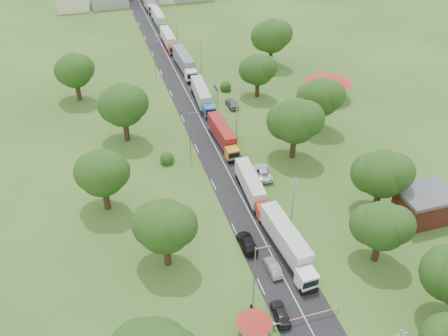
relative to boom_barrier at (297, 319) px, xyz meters
name	(u,v)px	position (x,y,z in m)	size (l,w,h in m)	color
ground	(244,202)	(1.36, 25.00, -0.89)	(260.00, 260.00, 0.00)	#2B4A18
road	(212,140)	(1.36, 45.00, -0.89)	(8.00, 200.00, 0.04)	black
boom_barrier	(297,319)	(0.00, 0.00, 0.00)	(9.22, 0.35, 1.18)	slate
guard_booth	(254,324)	(-5.84, 0.00, 1.27)	(4.40, 4.40, 3.45)	beige
info_sign	(216,90)	(6.56, 60.00, 2.11)	(0.12, 3.10, 4.10)	slate
pole_1	(293,200)	(6.86, 18.00, 3.79)	(1.60, 0.24, 9.00)	gray
pole_2	(237,113)	(6.86, 46.00, 3.79)	(1.60, 0.24, 9.00)	gray
pole_3	(201,58)	(6.86, 74.00, 3.79)	(1.60, 0.24, 9.00)	gray
pole_4	(176,20)	(6.86, 102.00, 3.79)	(1.60, 0.24, 9.00)	gray
lamp_0	(256,272)	(-3.99, 5.00, 4.66)	(2.03, 0.22, 10.00)	slate
lamp_1	(190,133)	(-3.99, 40.00, 4.66)	(2.03, 0.22, 10.00)	slate
lamp_2	(155,59)	(-3.99, 75.00, 4.66)	(2.03, 0.22, 10.00)	slate
tree_2	(382,225)	(15.35, 7.14, 5.70)	(8.00, 8.00, 10.10)	#382616
tree_3	(382,173)	(21.35, 17.16, 6.33)	(8.80, 8.80, 11.07)	#382616
tree_4	(295,121)	(14.34, 35.17, 6.96)	(9.60, 9.60, 12.05)	#382616
tree_5	(321,97)	(23.35, 43.16, 6.33)	(8.80, 8.80, 11.07)	#382616
tree_6	(258,69)	(16.35, 60.14, 5.70)	(8.00, 8.00, 10.10)	#382616
tree_7	(271,36)	(25.34, 75.17, 6.96)	(9.60, 9.60, 12.05)	#382616
tree_10	(164,226)	(-13.65, 15.16, 6.33)	(8.80, 8.80, 11.07)	#382616
tree_11	(102,172)	(-20.65, 30.16, 6.33)	(8.80, 8.80, 11.07)	#382616
tree_12	(123,105)	(-14.66, 50.17, 6.96)	(9.60, 9.60, 12.05)	#382616
tree_13	(74,70)	(-22.65, 70.16, 6.33)	(8.80, 8.80, 11.07)	#382616
house_brick	(424,205)	(27.36, 13.00, 1.76)	(8.60, 6.60, 5.20)	maroon
house_cream	(328,83)	(31.36, 55.00, 2.75)	(10.08, 10.08, 5.80)	beige
truck_0	(288,243)	(3.58, 11.71, 1.37)	(3.45, 15.42, 4.26)	white
truck_1	(252,187)	(3.06, 26.04, 1.10)	(2.78, 13.58, 3.75)	red
truck_2	(223,135)	(3.18, 43.17, 1.13)	(2.79, 13.80, 3.82)	#BC8316
truck_3	(202,96)	(3.43, 60.08, 1.21)	(3.16, 14.35, 3.96)	#1C5DA8
truck_4	(185,62)	(3.73, 78.32, 1.39)	(3.01, 15.53, 4.30)	silver
truck_5	(169,40)	(3.10, 94.79, 1.13)	(2.37, 13.71, 3.80)	maroon
truck_6	(159,18)	(3.63, 112.45, 1.16)	(2.42, 13.93, 3.86)	#2A702F
truck_7	(148,1)	(3.51, 129.77, 1.31)	(3.06, 14.98, 4.14)	#A6A6A6
car_lane_front	(281,313)	(-1.64, 1.50, -0.13)	(1.81, 4.50, 1.53)	black
car_lane_mid	(273,267)	(0.36, 9.24, -0.18)	(1.50, 4.31, 1.42)	gray
car_lane_rear	(247,242)	(-1.54, 14.97, -0.11)	(2.19, 5.38, 1.56)	black
car_verge_near	(262,172)	(6.86, 31.03, -0.06)	(2.76, 5.99, 1.66)	silver
car_verge_far	(232,103)	(9.36, 57.05, -0.05)	(1.98, 4.93, 1.68)	slate
pedestrian_booth	(251,310)	(-5.09, 3.00, 0.03)	(0.90, 0.70, 1.84)	gray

